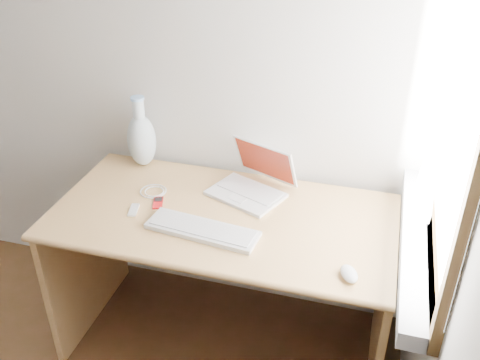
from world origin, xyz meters
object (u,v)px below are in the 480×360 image
(desk, at_px, (229,243))
(laptop, at_px, (248,182))
(external_keyboard, at_px, (202,230))
(vase, at_px, (141,138))

(desk, height_order, laptop, laptop)
(laptop, height_order, external_keyboard, laptop)
(vase, bearing_deg, external_keyboard, -44.26)
(laptop, xyz_separation_m, external_keyboard, (-0.09, -0.33, -0.04))
(desk, bearing_deg, vase, 156.37)
(desk, height_order, vase, vase)
(external_keyboard, bearing_deg, desk, 86.96)
(laptop, height_order, vase, vase)
(external_keyboard, height_order, vase, vase)
(vase, bearing_deg, laptop, -9.99)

